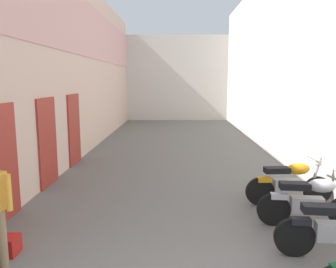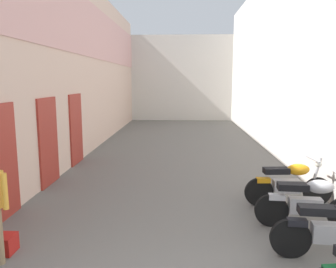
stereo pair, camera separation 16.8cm
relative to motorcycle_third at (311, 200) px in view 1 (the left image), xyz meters
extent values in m
plane|color=#66635E|center=(-2.35, 4.55, -0.50)|extent=(35.59, 35.59, 0.00)
cube|color=beige|center=(-5.83, 6.55, 2.58)|extent=(0.40, 19.59, 6.16)
cube|color=#9E2D23|center=(-5.61, 0.15, 0.60)|extent=(0.06, 1.10, 2.20)
cube|color=#9E2D23|center=(-5.61, 2.35, 0.60)|extent=(0.06, 1.10, 2.20)
cube|color=#9E2D23|center=(-5.61, 4.55, 0.60)|extent=(0.06, 1.10, 2.20)
cube|color=#DBA39E|center=(-5.62, 6.55, 3.94)|extent=(0.04, 19.59, 1.97)
cube|color=beige|center=(1.14, 6.55, 2.82)|extent=(0.40, 19.59, 6.65)
cube|color=beige|center=(-2.35, 17.35, 2.26)|extent=(9.57, 2.00, 5.52)
cylinder|color=black|center=(-0.63, -1.03, -0.20)|extent=(0.60, 0.13, 0.60)
cube|color=#9E9EA3|center=(-0.06, -1.08, -0.08)|extent=(0.58, 0.25, 0.28)
cube|color=black|center=(-0.29, -1.06, 0.26)|extent=(0.54, 0.27, 0.12)
cube|color=black|center=(-0.55, -1.04, 0.06)|extent=(0.29, 0.16, 0.10)
cylinder|color=black|center=(-0.63, 0.06, -0.20)|extent=(0.60, 0.13, 0.60)
cube|color=#9E9EA3|center=(-0.06, 0.01, -0.08)|extent=(0.58, 0.25, 0.28)
ellipsoid|color=#B7B7BC|center=(0.17, -0.01, 0.28)|extent=(0.50, 0.30, 0.24)
cube|color=black|center=(-0.29, 0.03, 0.26)|extent=(0.54, 0.26, 0.12)
cube|color=#B7B7BC|center=(-0.55, 0.05, 0.06)|extent=(0.29, 0.16, 0.10)
cylinder|color=black|center=(0.61, 1.16, -0.20)|extent=(0.60, 0.13, 0.60)
cylinder|color=black|center=(-0.63, 1.06, -0.20)|extent=(0.60, 0.13, 0.60)
cube|color=#9E9EA3|center=(-0.06, 1.11, -0.08)|extent=(0.57, 0.24, 0.28)
ellipsoid|color=orange|center=(0.17, 1.13, 0.28)|extent=(0.50, 0.30, 0.24)
cube|color=black|center=(-0.29, 1.09, 0.26)|extent=(0.54, 0.26, 0.12)
cylinder|color=#9E9EA3|center=(0.54, 1.16, 0.15)|extent=(0.25, 0.08, 0.77)
cylinder|color=#9E9EA3|center=(0.47, 1.15, 0.50)|extent=(0.08, 0.58, 0.04)
sphere|color=silver|center=(0.59, 1.16, 0.40)|extent=(0.14, 0.14, 0.14)
cube|color=orange|center=(-0.55, 1.07, 0.06)|extent=(0.29, 0.16, 0.10)
cylinder|color=#8C7251|center=(-4.85, -1.40, -0.09)|extent=(0.12, 0.12, 0.82)
cylinder|color=gold|center=(-4.71, -1.40, 0.59)|extent=(0.08, 0.08, 0.52)
cube|color=red|center=(-5.03, -1.09, -0.36)|extent=(0.44, 0.32, 0.28)
camera|label=1|loc=(-2.41, -5.78, 2.12)|focal=35.86mm
camera|label=2|loc=(-2.24, -5.77, 2.12)|focal=35.86mm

